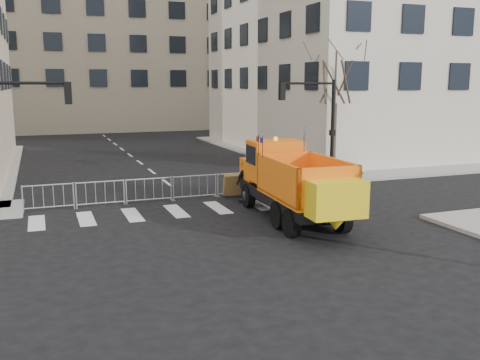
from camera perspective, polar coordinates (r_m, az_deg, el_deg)
name	(u,v)px	position (r m, az deg, el deg)	size (l,w,h in m)	color
ground	(251,245)	(17.46, 1.15, -6.98)	(120.00, 120.00, 0.00)	black
sidewalk_back	(184,194)	(25.29, -6.03, -1.46)	(64.00, 5.00, 0.15)	gray
building_far	(88,26)	(68.11, -15.95, 15.56)	(30.00, 18.00, 24.00)	tan
traffic_light_right	(332,131)	(29.10, 9.82, 5.19)	(0.18, 0.18, 5.40)	black
crowd_barriers	(172,188)	(24.16, -7.23, -0.89)	(12.60, 0.60, 1.10)	#9EA0A5
street_tree	(335,110)	(30.24, 10.07, 7.36)	(3.00, 3.00, 7.50)	#382B21
plow_truck	(293,181)	(20.39, 5.72, -0.06)	(3.12, 9.10, 3.48)	black
cop_a	(268,178)	(24.94, 3.04, 0.22)	(0.62, 0.41, 1.70)	black
cop_b	(255,179)	(24.68, 1.59, 0.06)	(0.80, 0.62, 1.64)	black
cop_c	(245,182)	(23.43, 0.57, -0.19)	(1.10, 0.46, 1.87)	black
newspaper_box	(278,178)	(25.93, 4.07, 0.26)	(0.45, 0.40, 1.10)	maroon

